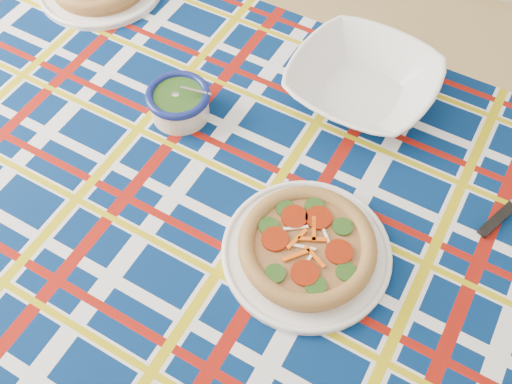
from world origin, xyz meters
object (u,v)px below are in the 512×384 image
(main_focaccia_plate, at_px, (307,246))
(dining_table, at_px, (225,215))
(serving_bowl, at_px, (362,83))
(pesto_bowl, at_px, (179,101))

(main_focaccia_plate, bearing_deg, dining_table, 155.93)
(main_focaccia_plate, xyz_separation_m, serving_bowl, (0.02, 0.43, 0.01))
(pesto_bowl, distance_m, serving_bowl, 0.41)
(main_focaccia_plate, distance_m, pesto_bowl, 0.44)
(main_focaccia_plate, distance_m, serving_bowl, 0.43)
(main_focaccia_plate, relative_size, serving_bowl, 1.02)
(main_focaccia_plate, relative_size, pesto_bowl, 2.33)
(pesto_bowl, bearing_deg, dining_table, -48.63)
(main_focaccia_plate, bearing_deg, pesto_bowl, 143.02)
(dining_table, bearing_deg, main_focaccia_plate, -10.72)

